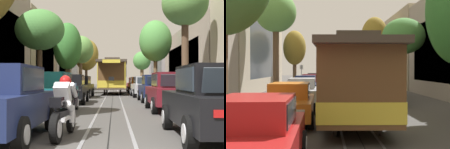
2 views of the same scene
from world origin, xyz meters
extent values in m
plane|color=#4C4947|center=(0.00, 24.32, 0.00)|extent=(160.00, 160.00, 0.00)
cube|color=gray|center=(-0.53, 28.40, 0.01)|extent=(0.08, 68.81, 0.01)
cube|color=gray|center=(0.53, 28.40, 0.01)|extent=(0.08, 68.81, 0.01)
cube|color=black|center=(0.00, 28.40, 0.00)|extent=(0.03, 68.81, 0.01)
cube|color=#2D3842|center=(-6.75, 16.24, 3.49)|extent=(0.04, 8.51, 4.66)
cube|color=tan|center=(-9.30, 28.40, 3.83)|extent=(5.13, 11.86, 7.67)
cube|color=#2D3842|center=(-6.75, 28.40, 3.45)|extent=(0.04, 8.51, 4.60)
cube|color=beige|center=(-8.81, 40.56, 4.26)|extent=(4.16, 11.86, 8.52)
cube|color=#2D3842|center=(-6.75, 40.56, 3.83)|extent=(0.04, 8.51, 5.11)
cube|color=tan|center=(-9.53, 52.73, 3.21)|extent=(5.60, 11.86, 6.41)
cube|color=#2D3842|center=(-6.75, 52.73, 2.89)|extent=(0.04, 8.51, 3.85)
cube|color=gray|center=(9.24, 28.40, 3.19)|extent=(5.01, 19.97, 6.38)
cube|color=#2D3842|center=(6.75, 28.40, 2.87)|extent=(0.04, 14.19, 3.83)
cube|color=gray|center=(9.04, 48.67, 3.10)|extent=(4.63, 19.97, 6.20)
cube|color=#2D3842|center=(6.75, 48.67, 2.79)|extent=(0.04, 14.19, 3.72)
cube|color=#19234C|center=(-2.37, 2.49, 1.28)|extent=(1.48, 2.07, 0.60)
cube|color=#2D3842|center=(-2.36, 3.67, 1.26)|extent=(1.30, 0.20, 0.45)
cube|color=#2D3842|center=(-1.62, 2.49, 1.28)|extent=(0.04, 1.81, 0.47)
cube|color=#B21414|center=(-1.80, 4.50, 0.75)|extent=(0.28, 0.04, 0.12)
cube|color=#B21414|center=(-2.92, 4.50, 0.75)|extent=(0.28, 0.04, 0.12)
cylinder|color=black|center=(-1.49, 1.00, 0.32)|extent=(0.20, 0.64, 0.64)
cylinder|color=silver|center=(-1.38, 1.00, 0.32)|extent=(0.02, 0.35, 0.35)
cylinder|color=black|center=(-1.48, 3.67, 0.32)|extent=(0.20, 0.64, 0.64)
cylinder|color=silver|center=(-1.37, 3.67, 0.32)|extent=(0.02, 0.35, 0.35)
cube|color=#196B70|center=(-2.47, 8.22, 0.65)|extent=(1.92, 4.35, 0.66)
cube|color=#196B70|center=(-2.47, 8.37, 1.28)|extent=(1.53, 2.11, 0.60)
cube|color=#2D3842|center=(-2.49, 7.54, 1.26)|extent=(1.34, 0.26, 0.47)
cube|color=#2D3842|center=(-2.43, 9.56, 1.26)|extent=(1.30, 0.23, 0.45)
cube|color=#2D3842|center=(-1.72, 8.35, 1.28)|extent=(0.08, 1.81, 0.47)
cube|color=#2D3842|center=(-3.21, 8.40, 1.28)|extent=(0.08, 1.81, 0.47)
cube|color=white|center=(-1.97, 6.05, 0.75)|extent=(0.28, 0.05, 0.14)
cube|color=#B21414|center=(-1.85, 10.37, 0.75)|extent=(0.28, 0.05, 0.12)
cube|color=white|center=(-3.09, 6.08, 0.75)|extent=(0.28, 0.05, 0.14)
cube|color=#B21414|center=(-2.97, 10.40, 0.75)|extent=(0.28, 0.05, 0.12)
cylinder|color=black|center=(-1.63, 6.87, 0.32)|extent=(0.22, 0.65, 0.64)
cylinder|color=silver|center=(-1.52, 6.86, 0.32)|extent=(0.03, 0.35, 0.35)
cylinder|color=black|center=(-3.39, 6.92, 0.32)|extent=(0.22, 0.65, 0.64)
cylinder|color=silver|center=(-3.50, 6.92, 0.32)|extent=(0.03, 0.35, 0.35)
cylinder|color=black|center=(-1.55, 9.53, 0.32)|extent=(0.22, 0.65, 0.64)
cylinder|color=silver|center=(-1.44, 9.53, 0.32)|extent=(0.03, 0.35, 0.35)
cylinder|color=black|center=(-3.31, 9.58, 0.32)|extent=(0.22, 0.65, 0.64)
cylinder|color=silver|center=(-3.42, 9.59, 0.32)|extent=(0.03, 0.35, 0.35)
cube|color=black|center=(-2.38, 13.68, 0.65)|extent=(1.85, 4.32, 0.66)
cube|color=black|center=(-2.38, 13.83, 1.28)|extent=(1.50, 2.08, 0.60)
cube|color=#2D3842|center=(-2.37, 12.99, 1.26)|extent=(1.33, 0.24, 0.47)
cube|color=#2D3842|center=(-2.39, 15.01, 1.26)|extent=(1.30, 0.21, 0.45)
cube|color=#2D3842|center=(-1.63, 13.84, 1.28)|extent=(0.05, 1.81, 0.47)
cube|color=#2D3842|center=(-3.13, 13.82, 1.28)|extent=(0.05, 1.81, 0.47)
cube|color=white|center=(-1.79, 11.52, 0.75)|extent=(0.28, 0.04, 0.14)
cube|color=#B21414|center=(-1.85, 15.84, 0.75)|extent=(0.28, 0.04, 0.12)
cube|color=white|center=(-2.91, 11.51, 0.75)|extent=(0.28, 0.04, 0.14)
cube|color=#B21414|center=(-2.96, 15.83, 0.75)|extent=(0.28, 0.04, 0.12)
cylinder|color=black|center=(-1.48, 12.35, 0.32)|extent=(0.21, 0.64, 0.64)
cylinder|color=silver|center=(-1.37, 12.36, 0.32)|extent=(0.02, 0.35, 0.35)
cylinder|color=black|center=(-3.24, 12.33, 0.32)|extent=(0.21, 0.64, 0.64)
cylinder|color=silver|center=(-3.35, 12.33, 0.32)|extent=(0.02, 0.35, 0.35)
cylinder|color=black|center=(-1.51, 15.02, 0.32)|extent=(0.21, 0.64, 0.64)
cylinder|color=silver|center=(-1.40, 15.02, 0.32)|extent=(0.02, 0.35, 0.35)
cylinder|color=black|center=(-3.27, 15.00, 0.32)|extent=(0.21, 0.64, 0.64)
cylinder|color=silver|center=(-3.38, 15.00, 0.32)|extent=(0.02, 0.35, 0.35)
cube|color=black|center=(-2.51, 20.03, 0.65)|extent=(1.96, 4.36, 0.66)
cube|color=black|center=(-2.51, 20.18, 1.28)|extent=(1.55, 2.12, 0.60)
cube|color=#2D3842|center=(-2.54, 19.34, 1.26)|extent=(1.34, 0.27, 0.47)
cube|color=#2D3842|center=(-2.46, 21.36, 1.26)|extent=(1.30, 0.25, 0.45)
cube|color=#2D3842|center=(-1.76, 20.15, 1.28)|extent=(0.10, 1.81, 0.47)
cube|color=#2D3842|center=(-3.25, 20.20, 1.28)|extent=(0.10, 1.81, 0.47)
cube|color=white|center=(-2.03, 17.85, 0.75)|extent=(0.28, 0.05, 0.14)
cube|color=#B21414|center=(-1.87, 22.16, 0.75)|extent=(0.28, 0.05, 0.12)
cube|color=white|center=(-3.15, 17.89, 0.75)|extent=(0.28, 0.05, 0.14)
cube|color=#B21414|center=(-2.99, 22.20, 0.75)|extent=(0.28, 0.05, 0.12)
cylinder|color=black|center=(-1.68, 18.66, 0.32)|extent=(0.22, 0.65, 0.64)
cylinder|color=silver|center=(-1.57, 18.66, 0.32)|extent=(0.03, 0.35, 0.35)
cylinder|color=black|center=(-3.44, 18.73, 0.32)|extent=(0.22, 0.65, 0.64)
cylinder|color=silver|center=(-3.55, 18.73, 0.32)|extent=(0.03, 0.35, 0.35)
cylinder|color=black|center=(-1.58, 21.33, 0.32)|extent=(0.22, 0.65, 0.64)
cylinder|color=silver|center=(-1.47, 21.32, 0.32)|extent=(0.03, 0.35, 0.35)
cylinder|color=black|center=(-3.34, 21.39, 0.32)|extent=(0.22, 0.65, 0.64)
cylinder|color=silver|center=(-3.45, 21.39, 0.32)|extent=(0.03, 0.35, 0.35)
cube|color=black|center=(2.35, 2.48, 0.65)|extent=(1.84, 4.32, 0.66)
cube|color=black|center=(2.35, 2.33, 1.28)|extent=(1.49, 2.08, 0.60)
cube|color=#2D3842|center=(2.35, 3.17, 1.26)|extent=(1.33, 0.23, 0.47)
cube|color=#2D3842|center=(1.60, 2.34, 1.28)|extent=(0.05, 1.81, 0.47)
cube|color=white|center=(1.81, 4.65, 0.75)|extent=(0.28, 0.04, 0.14)
cube|color=#B21414|center=(1.77, 0.33, 0.75)|extent=(0.28, 0.04, 0.12)
cube|color=white|center=(2.93, 4.64, 0.75)|extent=(0.28, 0.04, 0.14)
cylinder|color=black|center=(1.48, 3.82, 0.32)|extent=(0.21, 0.64, 0.64)
cylinder|color=silver|center=(1.37, 3.82, 0.32)|extent=(0.02, 0.35, 0.35)
cylinder|color=black|center=(1.46, 1.16, 0.32)|extent=(0.21, 0.64, 0.64)
cylinder|color=silver|center=(1.35, 1.16, 0.32)|extent=(0.02, 0.35, 0.35)
cube|color=maroon|center=(2.50, 8.97, 0.65)|extent=(1.81, 4.30, 0.66)
cube|color=maroon|center=(2.50, 8.82, 1.28)|extent=(1.48, 2.07, 0.60)
cube|color=#2D3842|center=(2.50, 9.66, 1.26)|extent=(1.33, 0.22, 0.47)
cube|color=#2D3842|center=(2.50, 7.64, 1.26)|extent=(1.30, 0.20, 0.45)
cube|color=#2D3842|center=(1.75, 8.82, 1.28)|extent=(0.03, 1.81, 0.47)
cube|color=#2D3842|center=(3.25, 8.82, 1.28)|extent=(0.03, 1.81, 0.47)
cube|color=white|center=(1.95, 11.13, 0.75)|extent=(0.28, 0.04, 0.14)
cube|color=#B21414|center=(1.94, 6.81, 0.75)|extent=(0.28, 0.04, 0.12)
cube|color=white|center=(3.06, 11.13, 0.75)|extent=(0.28, 0.04, 0.14)
cube|color=#B21414|center=(3.05, 6.81, 0.75)|extent=(0.28, 0.04, 0.12)
cylinder|color=black|center=(1.62, 10.31, 0.32)|extent=(0.20, 0.64, 0.64)
cylinder|color=silver|center=(1.51, 10.31, 0.32)|extent=(0.02, 0.35, 0.35)
cylinder|color=black|center=(3.38, 10.30, 0.32)|extent=(0.20, 0.64, 0.64)
cylinder|color=silver|center=(3.49, 10.30, 0.32)|extent=(0.02, 0.35, 0.35)
cylinder|color=black|center=(1.62, 7.64, 0.32)|extent=(0.20, 0.64, 0.64)
cylinder|color=silver|center=(1.51, 7.64, 0.32)|extent=(0.02, 0.35, 0.35)
cylinder|color=black|center=(3.38, 7.64, 0.32)|extent=(0.20, 0.64, 0.64)
cylinder|color=silver|center=(3.49, 7.64, 0.32)|extent=(0.02, 0.35, 0.35)
cube|color=#19234C|center=(2.58, 15.02, 0.65)|extent=(1.83, 4.31, 0.66)
cube|color=#19234C|center=(2.59, 14.87, 1.28)|extent=(1.49, 2.07, 0.60)
cube|color=#2D3842|center=(2.58, 15.70, 1.26)|extent=(1.33, 0.23, 0.47)
cube|color=#2D3842|center=(2.59, 13.68, 1.26)|extent=(1.30, 0.21, 0.45)
cube|color=#2D3842|center=(1.84, 14.86, 1.28)|extent=(0.04, 1.81, 0.47)
cube|color=#2D3842|center=(3.33, 14.87, 1.28)|extent=(0.04, 1.81, 0.47)
cube|color=white|center=(2.01, 17.17, 0.75)|extent=(0.28, 0.04, 0.14)
cube|color=#B21414|center=(2.04, 12.85, 0.75)|extent=(0.28, 0.04, 0.12)
cube|color=white|center=(3.13, 17.18, 0.75)|extent=(0.28, 0.04, 0.14)
cube|color=#B21414|center=(3.16, 12.86, 0.75)|extent=(0.28, 0.04, 0.12)
cylinder|color=black|center=(1.70, 16.34, 0.32)|extent=(0.20, 0.64, 0.64)
cylinder|color=silver|center=(1.59, 16.34, 0.32)|extent=(0.02, 0.35, 0.35)
cylinder|color=black|center=(3.46, 16.35, 0.32)|extent=(0.20, 0.64, 0.64)
cylinder|color=silver|center=(3.57, 16.35, 0.32)|extent=(0.02, 0.35, 0.35)
cylinder|color=black|center=(1.71, 13.68, 0.32)|extent=(0.20, 0.64, 0.64)
cylinder|color=silver|center=(1.60, 13.68, 0.32)|extent=(0.02, 0.35, 0.35)
cylinder|color=black|center=(3.47, 13.69, 0.32)|extent=(0.20, 0.64, 0.64)
cylinder|color=silver|center=(3.58, 13.69, 0.32)|extent=(0.02, 0.35, 0.35)
cube|color=#B7B7BC|center=(2.42, 20.78, 0.65)|extent=(1.90, 4.34, 0.66)
cube|color=#B7B7BC|center=(2.42, 20.63, 1.28)|extent=(1.52, 2.10, 0.60)
cube|color=#2D3842|center=(2.40, 21.46, 1.26)|extent=(1.34, 0.25, 0.47)
cube|color=#2D3842|center=(2.45, 19.44, 1.26)|extent=(1.30, 0.23, 0.45)
cube|color=#2D3842|center=(1.67, 20.61, 1.28)|extent=(0.07, 1.81, 0.47)
cube|color=#2D3842|center=(3.17, 20.64, 1.28)|extent=(0.07, 1.81, 0.47)
cube|color=white|center=(1.81, 22.92, 0.75)|extent=(0.28, 0.05, 0.14)
cube|color=#B21414|center=(1.91, 18.60, 0.75)|extent=(0.28, 0.05, 0.12)
cube|color=white|center=(2.93, 22.95, 0.75)|extent=(0.28, 0.05, 0.14)
cube|color=#B21414|center=(3.02, 18.63, 0.75)|extent=(0.28, 0.05, 0.12)
cylinder|color=black|center=(1.51, 22.09, 0.32)|extent=(0.21, 0.64, 0.64)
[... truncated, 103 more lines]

